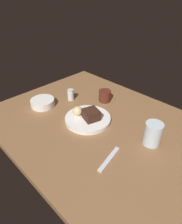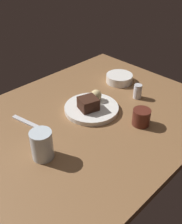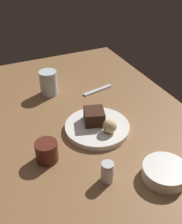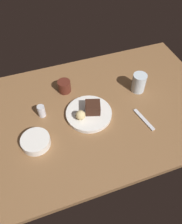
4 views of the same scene
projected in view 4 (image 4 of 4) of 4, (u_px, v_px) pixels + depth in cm
name	position (u px, v px, depth cm)	size (l,w,h in cm)	color
dining_table	(105.00, 109.00, 119.09)	(120.00, 84.00, 3.00)	brown
dessert_plate	(89.00, 113.00, 113.78)	(23.45, 23.45, 2.05)	white
chocolate_cake_slice	(93.00, 108.00, 111.59)	(7.12, 7.44, 5.17)	#381E14
bread_roll	(80.00, 115.00, 108.62)	(4.97, 4.97, 4.97)	#DBC184
salt_shaker	(41.00, 111.00, 111.84)	(3.85, 3.85, 6.72)	silver
water_glass	(139.00, 83.00, 121.94)	(7.58, 7.58, 10.67)	silver
side_bowl	(36.00, 141.00, 102.07)	(13.44, 13.44, 4.04)	white
coffee_cup	(64.00, 86.00, 122.95)	(7.14, 7.14, 6.80)	#562319
dessert_spoon	(144.00, 119.00, 112.19)	(15.00, 1.80, 0.70)	silver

